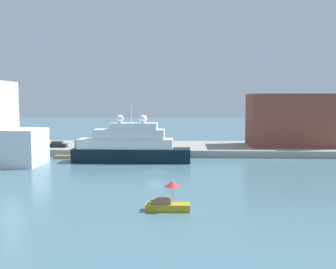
% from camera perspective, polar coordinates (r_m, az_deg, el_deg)
% --- Properties ---
extents(ground, '(400.00, 400.00, 0.00)m').
position_cam_1_polar(ground, '(67.59, -1.86, -5.20)').
color(ground, slate).
extents(quay_dock, '(110.00, 19.94, 1.45)m').
position_cam_1_polar(quay_dock, '(93.11, -0.59, -1.95)').
color(quay_dock, gray).
rests_on(quay_dock, ground).
extents(large_yacht, '(22.35, 4.70, 11.09)m').
position_cam_1_polar(large_yacht, '(77.56, -5.39, -1.63)').
color(large_yacht, black).
rests_on(large_yacht, ground).
extents(small_motorboat, '(4.75, 1.69, 3.21)m').
position_cam_1_polar(small_motorboat, '(43.99, -0.05, -9.47)').
color(small_motorboat, '#B7991E').
rests_on(small_motorboat, ground).
extents(work_barge, '(5.94, 1.52, 0.62)m').
position_cam_1_polar(work_barge, '(84.47, -13.66, -3.08)').
color(work_barge, olive).
rests_on(work_barge, ground).
extents(harbor_building, '(21.08, 11.21, 11.72)m').
position_cam_1_polar(harbor_building, '(95.91, 17.55, 1.97)').
color(harbor_building, brown).
rests_on(harbor_building, quay_dock).
extents(parked_car, '(3.83, 1.71, 1.34)m').
position_cam_1_polar(parked_car, '(91.99, -15.25, -1.39)').
color(parked_car, black).
rests_on(parked_car, quay_dock).
extents(person_figure, '(0.36, 0.36, 1.80)m').
position_cam_1_polar(person_figure, '(90.24, -12.90, -1.29)').
color(person_figure, '#334C8C').
rests_on(person_figure, quay_dock).
extents(mooring_bollard, '(0.40, 0.40, 0.70)m').
position_cam_1_polar(mooring_bollard, '(84.68, -3.46, -1.91)').
color(mooring_bollard, black).
rests_on(mooring_bollard, quay_dock).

